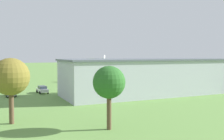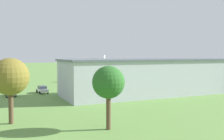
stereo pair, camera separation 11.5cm
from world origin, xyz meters
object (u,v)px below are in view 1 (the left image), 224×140
hangar (149,76)px  car_grey (11,92)px  person_beside_truck (167,81)px  biplane (101,61)px  tree_behind_hangar_right (109,83)px  person_crossing_taxiway (168,81)px  car_white (42,89)px  person_watching_takeoff (177,81)px  tree_by_windsock (11,77)px  person_walking_on_apron (58,89)px  person_by_parked_cars (157,81)px

hangar → car_grey: bearing=-20.9°
person_beside_truck → biplane: bearing=-45.2°
tree_behind_hangar_right → biplane: bearing=-113.4°
hangar → person_beside_truck: bearing=-138.7°
person_crossing_taxiway → person_beside_truck: bearing=-122.2°
car_white → person_crossing_taxiway: size_ratio=2.50×
person_beside_truck → car_grey: bearing=5.3°
person_crossing_taxiway → tree_behind_hangar_right: size_ratio=0.23×
biplane → person_watching_takeoff: 24.53m
car_white → tree_behind_hangar_right: 33.31m
tree_behind_hangar_right → tree_by_windsock: size_ratio=0.89×
biplane → person_walking_on_apron: (18.87, 17.88, -5.60)m
hangar → tree_behind_hangar_right: 28.90m
person_walking_on_apron → hangar: bearing=145.8°
biplane → tree_behind_hangar_right: (21.76, 50.32, -1.01)m
person_beside_truck → person_crossing_taxiway: bearing=57.8°
biplane → person_crossing_taxiway: size_ratio=4.21×
car_white → person_crossing_taxiway: (-36.21, -0.83, 0.04)m
car_grey → tree_by_windsock: bearing=84.2°
person_watching_takeoff → tree_by_windsock: tree_by_windsock is taller
person_crossing_taxiway → person_watching_takeoff: person_crossing_taxiway is taller
biplane → person_crossing_taxiway: 22.26m
car_white → person_beside_truck: 37.28m
person_by_parked_cars → person_walking_on_apron: bearing=7.5°
person_walking_on_apron → person_crossing_taxiway: bearing=-177.6°
car_white → person_beside_truck: size_ratio=2.69×
car_white → car_grey: size_ratio=0.93×
hangar → person_beside_truck: 22.32m
person_beside_truck → person_by_parked_cars: size_ratio=0.94×
tree_behind_hangar_right → tree_by_windsock: bearing=-38.3°
hangar → person_walking_on_apron: hangar is taller
person_beside_truck → person_watching_takeoff: person_watching_takeoff is taller
car_white → person_watching_takeoff: bearing=-178.1°
person_by_parked_cars → person_watching_takeoff: size_ratio=1.04×
person_walking_on_apron → person_crossing_taxiway: 32.74m
biplane → tree_by_windsock: size_ratio=0.88×
person_watching_takeoff → person_crossing_taxiway: bearing=7.6°
person_beside_truck → person_by_parked_cars: (2.89, -1.09, 0.06)m
car_white → car_grey: 7.08m
person_crossing_taxiway → person_by_parked_cars: person_crossing_taxiway is taller
person_beside_truck → tree_behind_hangar_right: bearing=44.0°
person_walking_on_apron → person_by_parked_cars: size_ratio=1.01×
tree_by_windsock → hangar: bearing=-156.4°
car_white → tree_by_windsock: 27.30m
person_walking_on_apron → person_beside_truck: bearing=-175.0°
biplane → car_grey: size_ratio=1.56×
hangar → person_watching_takeoff: bearing=-145.3°
person_by_parked_cars → car_grey: bearing=7.2°
person_walking_on_apron → tree_behind_hangar_right: 32.89m
person_walking_on_apron → tree_by_windsock: bearing=62.6°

